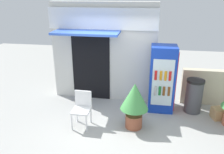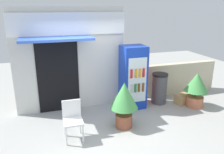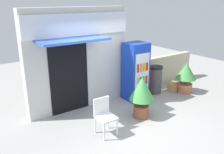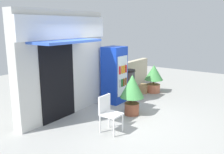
{
  "view_description": "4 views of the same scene",
  "coord_description": "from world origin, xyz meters",
  "px_view_note": "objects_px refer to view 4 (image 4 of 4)",
  "views": [
    {
      "loc": [
        0.83,
        -4.68,
        3.14
      ],
      "look_at": [
        -0.04,
        0.66,
        1.06
      ],
      "focal_mm": 36.99,
      "sensor_mm": 36.0,
      "label": 1
    },
    {
      "loc": [
        -1.21,
        -4.46,
        2.84
      ],
      "look_at": [
        0.4,
        0.53,
        1.17
      ],
      "focal_mm": 36.35,
      "sensor_mm": 36.0,
      "label": 2
    },
    {
      "loc": [
        -3.3,
        -4.02,
        3.03
      ],
      "look_at": [
        0.01,
        0.69,
        1.09
      ],
      "focal_mm": 37.46,
      "sensor_mm": 36.0,
      "label": 3
    },
    {
      "loc": [
        -4.93,
        -3.02,
        2.48
      ],
      "look_at": [
        0.11,
        0.48,
        1.12
      ],
      "focal_mm": 38.42,
      "sensor_mm": 36.0,
      "label": 4
    }
  ],
  "objects_px": {
    "potted_plant_near_shop": "(132,90)",
    "potted_plant_curbside": "(154,76)",
    "drink_cooler": "(115,75)",
    "plastic_chair": "(109,111)",
    "trash_bin": "(128,83)",
    "cardboard_box": "(144,89)"
  },
  "relations": [
    {
      "from": "potted_plant_near_shop",
      "to": "potted_plant_curbside",
      "type": "height_order",
      "value": "potted_plant_near_shop"
    },
    {
      "from": "drink_cooler",
      "to": "trash_bin",
      "type": "bearing_deg",
      "value": -0.36
    },
    {
      "from": "drink_cooler",
      "to": "potted_plant_near_shop",
      "type": "height_order",
      "value": "drink_cooler"
    },
    {
      "from": "plastic_chair",
      "to": "trash_bin",
      "type": "xyz_separation_m",
      "value": [
        2.76,
        1.12,
        -0.03
      ]
    },
    {
      "from": "potted_plant_curbside",
      "to": "drink_cooler",
      "type": "bearing_deg",
      "value": 162.22
    },
    {
      "from": "potted_plant_near_shop",
      "to": "cardboard_box",
      "type": "height_order",
      "value": "potted_plant_near_shop"
    },
    {
      "from": "drink_cooler",
      "to": "trash_bin",
      "type": "xyz_separation_m",
      "value": [
        0.86,
        -0.01,
        -0.43
      ]
    },
    {
      "from": "drink_cooler",
      "to": "cardboard_box",
      "type": "distance_m",
      "value": 1.71
    },
    {
      "from": "potted_plant_near_shop",
      "to": "potted_plant_curbside",
      "type": "bearing_deg",
      "value": 11.16
    },
    {
      "from": "drink_cooler",
      "to": "plastic_chair",
      "type": "height_order",
      "value": "drink_cooler"
    },
    {
      "from": "potted_plant_near_shop",
      "to": "drink_cooler",
      "type": "bearing_deg",
      "value": 57.21
    },
    {
      "from": "potted_plant_near_shop",
      "to": "trash_bin",
      "type": "bearing_deg",
      "value": 33.94
    },
    {
      "from": "plastic_chair",
      "to": "trash_bin",
      "type": "relative_size",
      "value": 0.93
    },
    {
      "from": "potted_plant_near_shop",
      "to": "cardboard_box",
      "type": "xyz_separation_m",
      "value": [
        2.18,
        0.75,
        -0.57
      ]
    },
    {
      "from": "drink_cooler",
      "to": "potted_plant_curbside",
      "type": "xyz_separation_m",
      "value": [
        1.73,
        -0.56,
        -0.28
      ]
    },
    {
      "from": "plastic_chair",
      "to": "trash_bin",
      "type": "bearing_deg",
      "value": 22.01
    },
    {
      "from": "plastic_chair",
      "to": "potted_plant_curbside",
      "type": "bearing_deg",
      "value": 8.84
    },
    {
      "from": "drink_cooler",
      "to": "potted_plant_curbside",
      "type": "distance_m",
      "value": 1.84
    },
    {
      "from": "cardboard_box",
      "to": "plastic_chair",
      "type": "bearing_deg",
      "value": -166.11
    },
    {
      "from": "drink_cooler",
      "to": "potted_plant_curbside",
      "type": "bearing_deg",
      "value": -17.78
    },
    {
      "from": "potted_plant_curbside",
      "to": "trash_bin",
      "type": "height_order",
      "value": "potted_plant_curbside"
    },
    {
      "from": "trash_bin",
      "to": "cardboard_box",
      "type": "bearing_deg",
      "value": -22.49
    }
  ]
}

